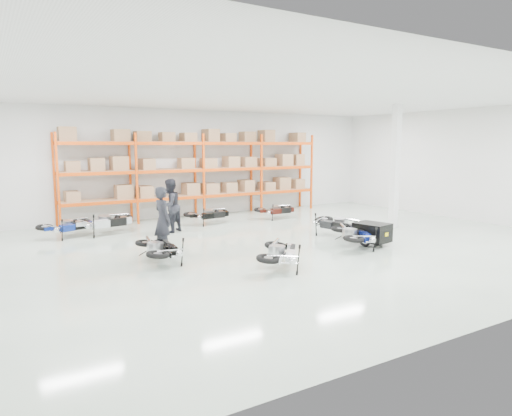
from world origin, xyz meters
TOP-DOWN VIEW (x-y plane):
  - room at (0.00, 0.00)m, footprint 18.00×18.00m
  - pallet_rack at (-0.00, 6.45)m, footprint 11.28×0.98m
  - structural_column at (5.20, 0.50)m, footprint 0.25×0.25m
  - moto_blue_centre at (1.46, -1.42)m, footprint 1.56×1.95m
  - moto_silver_left at (-1.67, -2.19)m, footprint 1.75×1.85m
  - moto_black_far_left at (-4.07, -0.20)m, footprint 1.01×1.77m
  - moto_touring_right at (2.23, 0.20)m, footprint 1.20×1.94m
  - trailer at (2.23, -1.40)m, footprint 0.97×1.68m
  - moto_back_a at (-5.55, 4.67)m, footprint 1.81×1.35m
  - moto_back_b at (-4.40, 4.57)m, footprint 1.95×1.13m
  - moto_back_c at (-0.47, 4.58)m, footprint 1.66×0.90m
  - moto_back_d at (2.48, 4.31)m, footprint 1.58×0.81m
  - person_left at (-3.57, 0.94)m, footprint 0.51×0.73m
  - person_back at (-2.33, 3.75)m, footprint 1.15×1.08m

SIDE VIEW (x-z plane):
  - trailer at x=2.23m, z-range 0.06..0.74m
  - moto_back_d at x=2.48m, z-range -0.03..0.98m
  - moto_back_c at x=-0.47m, z-range -0.03..1.01m
  - moto_back_a at x=-5.55m, z-range -0.03..1.03m
  - moto_black_far_left at x=-4.07m, z-range -0.03..1.06m
  - moto_silver_left at x=-1.67m, z-range -0.03..1.07m
  - moto_blue_centre at x=1.46m, z-range -0.03..1.10m
  - moto_touring_right at x=2.23m, z-range -0.03..1.14m
  - moto_back_b at x=-4.40m, z-range -0.03..1.17m
  - person_back at x=-2.33m, z-range 0.00..1.88m
  - person_left at x=-3.57m, z-range 0.00..1.89m
  - room at x=0.00m, z-range -6.75..11.25m
  - structural_column at x=5.20m, z-range 0.00..4.50m
  - pallet_rack at x=0.00m, z-range 0.45..4.07m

